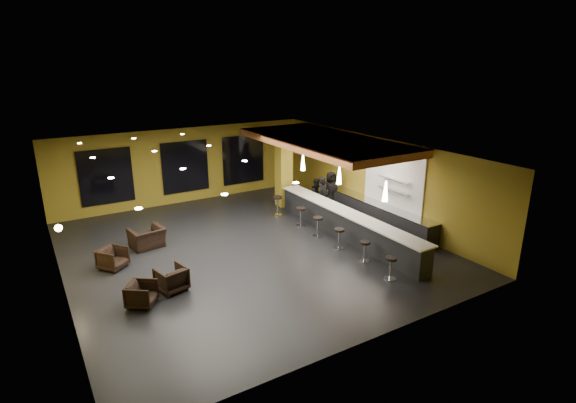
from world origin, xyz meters
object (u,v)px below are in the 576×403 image
prep_counter (376,214)px  bar_stool_5 (278,203)px  pendant_0 (385,191)px  bar_stool_3 (318,224)px  armchair_b (171,279)px  column (284,168)px  bar_stool_1 (365,249)px  staff_c (331,190)px  pendant_2 (303,162)px  bar_counter (346,225)px  bar_stool_0 (391,265)px  pendant_1 (339,175)px  armchair_c (113,258)px  armchair_d (147,238)px  staff_a (323,196)px  staff_b (317,195)px  armchair_a (142,294)px  bar_stool_4 (301,214)px  bar_stool_2 (339,236)px

prep_counter → bar_stool_5: size_ratio=7.05×
pendant_0 → bar_stool_3: size_ratio=0.90×
prep_counter → armchair_b: prep_counter is taller
column → bar_stool_1: 6.78m
armchair_b → bar_stool_1: size_ratio=1.12×
bar_stool_5 → staff_c: bearing=-9.1°
column → pendant_2: column is taller
column → bar_counter: bearing=-90.0°
bar_stool_0 → bar_stool_1: size_ratio=1.02×
pendant_1 → armchair_c: 8.46m
armchair_d → bar_stool_5: bar_stool_5 is taller
staff_a → pendant_2: bearing=127.3°
column → pendant_0: size_ratio=5.00×
pendant_1 → staff_b: (0.84, 2.61, -1.60)m
bar_stool_0 → bar_stool_5: bar_stool_5 is taller
staff_c → armchair_c: (-9.71, -1.29, -0.50)m
pendant_1 → bar_stool_3: bearing=171.6°
staff_a → armchair_a: size_ratio=2.31×
bar_counter → staff_a: 2.63m
bar_counter → armchair_b: (-6.93, -0.58, -0.13)m
staff_b → bar_stool_0: bearing=-108.3°
staff_c → column: bearing=139.8°
bar_stool_1 → bar_stool_5: 5.54m
armchair_c → bar_counter: bearing=-51.2°
bar_stool_0 → bar_stool_4: 5.33m
armchair_a → bar_stool_1: bearing=-62.4°
bar_stool_2 → bar_stool_3: bar_stool_3 is taller
armchair_d → bar_stool_0: (5.78, -6.39, 0.10)m
pendant_0 → pendant_1: (0.00, 2.50, 0.00)m
armchair_a → bar_stool_3: size_ratio=0.95×
column → bar_stool_0: bearing=-96.6°
staff_c → bar_stool_0: staff_c is taller
column → bar_stool_5: (-0.95, -1.07, -1.20)m
armchair_a → bar_stool_4: (7.10, 2.90, 0.16)m
prep_counter → pendant_1: size_ratio=8.57×
bar_stool_1 → bar_stool_2: size_ratio=0.95×
armchair_c → bar_stool_4: bar_stool_4 is taller
bar_stool_0 → bar_stool_1: bearing=83.5°
pendant_2 → pendant_1: bearing=-90.0°
bar_stool_0 → bar_stool_2: 2.69m
column → bar_stool_3: (-0.85, -3.97, -1.25)m
staff_b → armchair_d: staff_b is taller
pendant_2 → armchair_c: size_ratio=0.90×
bar_stool_2 → column: bearing=80.8°
bar_stool_4 → bar_counter: bearing=-67.4°
armchair_c → bar_stool_5: bearing=-25.1°
staff_a → bar_stool_3: (-1.58, -1.87, -0.36)m
bar_stool_1 → bar_stool_0: bearing=-96.5°
staff_c → bar_stool_1: (-2.37, -5.13, -0.39)m
prep_counter → armchair_b: size_ratio=7.43×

